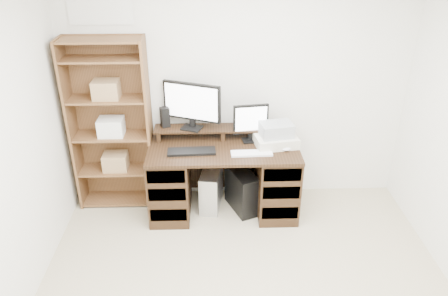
{
  "coord_description": "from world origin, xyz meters",
  "views": [
    {
      "loc": [
        -0.27,
        -2.2,
        2.76
      ],
      "look_at": [
        -0.15,
        1.43,
        0.85
      ],
      "focal_mm": 35.0,
      "sensor_mm": 36.0,
      "label": 1
    }
  ],
  "objects_px": {
    "desk": "(223,178)",
    "bookshelf": "(111,124)",
    "printer": "(276,140)",
    "monitor_wide": "(192,103)",
    "tower_silver": "(211,189)",
    "tower_black": "(242,190)",
    "monitor_small": "(251,121)"
  },
  "relations": [
    {
      "from": "desk",
      "to": "bookshelf",
      "type": "height_order",
      "value": "bookshelf"
    },
    {
      "from": "desk",
      "to": "bookshelf",
      "type": "relative_size",
      "value": 0.83
    },
    {
      "from": "printer",
      "to": "desk",
      "type": "bearing_deg",
      "value": 174.53
    },
    {
      "from": "desk",
      "to": "monitor_wide",
      "type": "bearing_deg",
      "value": 146.85
    },
    {
      "from": "tower_silver",
      "to": "monitor_wide",
      "type": "bearing_deg",
      "value": 153.4
    },
    {
      "from": "monitor_wide",
      "to": "tower_silver",
      "type": "xyz_separation_m",
      "value": [
        0.18,
        -0.13,
        -0.92
      ]
    },
    {
      "from": "desk",
      "to": "printer",
      "type": "relative_size",
      "value": 3.67
    },
    {
      "from": "monitor_wide",
      "to": "printer",
      "type": "height_order",
      "value": "monitor_wide"
    },
    {
      "from": "printer",
      "to": "bookshelf",
      "type": "distance_m",
      "value": 1.67
    },
    {
      "from": "monitor_wide",
      "to": "printer",
      "type": "xyz_separation_m",
      "value": [
        0.83,
        -0.17,
        -0.34
      ]
    },
    {
      "from": "desk",
      "to": "printer",
      "type": "height_order",
      "value": "printer"
    },
    {
      "from": "desk",
      "to": "tower_black",
      "type": "relative_size",
      "value": 3.07
    },
    {
      "from": "bookshelf",
      "to": "tower_silver",
      "type": "bearing_deg",
      "value": -8.16
    },
    {
      "from": "monitor_small",
      "to": "tower_silver",
      "type": "bearing_deg",
      "value": -178.04
    },
    {
      "from": "printer",
      "to": "tower_black",
      "type": "bearing_deg",
      "value": 174.27
    },
    {
      "from": "monitor_small",
      "to": "printer",
      "type": "xyz_separation_m",
      "value": [
        0.24,
        -0.11,
        -0.16
      ]
    },
    {
      "from": "tower_black",
      "to": "bookshelf",
      "type": "height_order",
      "value": "bookshelf"
    },
    {
      "from": "monitor_small",
      "to": "printer",
      "type": "height_order",
      "value": "monitor_small"
    },
    {
      "from": "printer",
      "to": "bookshelf",
      "type": "relative_size",
      "value": 0.23
    },
    {
      "from": "desk",
      "to": "monitor_wide",
      "type": "distance_m",
      "value": 0.83
    },
    {
      "from": "printer",
      "to": "bookshelf",
      "type": "xyz_separation_m",
      "value": [
        -1.65,
        0.18,
        0.12
      ]
    },
    {
      "from": "desk",
      "to": "tower_black",
      "type": "height_order",
      "value": "desk"
    },
    {
      "from": "monitor_small",
      "to": "tower_silver",
      "type": "xyz_separation_m",
      "value": [
        -0.41,
        -0.07,
        -0.75
      ]
    },
    {
      "from": "monitor_wide",
      "to": "monitor_small",
      "type": "relative_size",
      "value": 1.48
    },
    {
      "from": "tower_black",
      "to": "bookshelf",
      "type": "distance_m",
      "value": 1.51
    },
    {
      "from": "printer",
      "to": "tower_black",
      "type": "height_order",
      "value": "printer"
    },
    {
      "from": "desk",
      "to": "bookshelf",
      "type": "bearing_deg",
      "value": 169.32
    },
    {
      "from": "monitor_wide",
      "to": "tower_silver",
      "type": "distance_m",
      "value": 0.95
    },
    {
      "from": "tower_black",
      "to": "bookshelf",
      "type": "relative_size",
      "value": 0.27
    },
    {
      "from": "desk",
      "to": "printer",
      "type": "distance_m",
      "value": 0.67
    },
    {
      "from": "monitor_wide",
      "to": "printer",
      "type": "relative_size",
      "value": 1.4
    },
    {
      "from": "monitor_wide",
      "to": "tower_black",
      "type": "bearing_deg",
      "value": 1.35
    }
  ]
}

